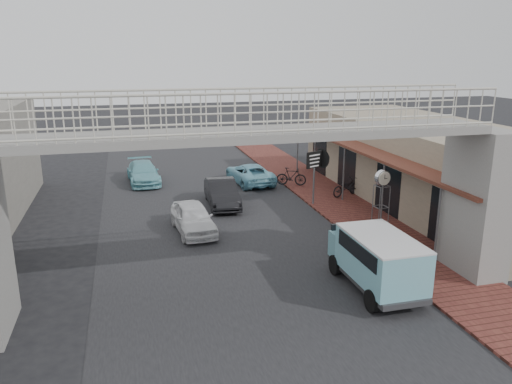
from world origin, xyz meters
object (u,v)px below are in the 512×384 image
street_clock (382,181)px  angkot_curb (250,174)px  white_hatchback (193,218)px  motorcycle_far (291,176)px  dark_sedan (222,193)px  angkot_far (143,173)px  angkot_van (378,255)px  arrow_sign (325,158)px  motorcycle_near (346,187)px

street_clock → angkot_curb: bearing=100.8°
white_hatchback → motorcycle_far: (6.41, 6.00, -0.02)m
dark_sedan → angkot_curb: (2.42, 3.97, -0.07)m
angkot_far → motorcycle_far: size_ratio=2.45×
angkot_van → angkot_far: bearing=112.2°
arrow_sign → dark_sedan: bearing=146.1°
motorcycle_far → arrow_sign: arrow_sign is taller
angkot_van → street_clock: bearing=60.5°
motorcycle_far → arrow_sign: bearing=-147.3°
street_clock → arrow_sign: 4.82m
white_hatchback → street_clock: 8.03m
angkot_curb → street_clock: (3.18, -9.67, 1.72)m
angkot_van → motorcycle_far: bearing=83.2°
street_clock → dark_sedan: bearing=127.1°
angkot_far → angkot_van: size_ratio=1.08×
angkot_curb → motorcycle_far: angkot_curb is taller
white_hatchback → arrow_sign: bearing=15.1°
angkot_curb → dark_sedan: bearing=52.2°
motorcycle_far → white_hatchback: bearing=157.2°
angkot_curb → street_clock: 10.33m
angkot_curb → angkot_far: angkot_far is taller
angkot_curb → arrow_sign: size_ratio=1.52×
angkot_van → street_clock: 5.43m
angkot_van → street_clock: (2.61, 4.63, 1.11)m
motorcycle_far → angkot_curb: bearing=79.9°
angkot_van → motorcycle_near: (3.57, 10.10, -0.62)m
angkot_far → arrow_sign: arrow_sign is taller
motorcycle_far → arrow_sign: size_ratio=0.62×
angkot_curb → motorcycle_near: size_ratio=2.30×
angkot_curb → angkot_far: 6.24m
motorcycle_near → white_hatchback: bearing=88.3°
white_hatchback → street_clock: size_ratio=1.39×
white_hatchback → angkot_far: (-1.67, 9.13, -0.02)m
dark_sedan → motorcycle_far: (4.50, 2.56, -0.04)m
dark_sedan → angkot_far: size_ratio=0.95×
dark_sedan → motorcycle_near: size_ratio=2.17×
dark_sedan → angkot_curb: dark_sedan is taller
angkot_curb → angkot_van: bearing=86.0°
angkot_far → motorcycle_near: bearing=-33.7°
dark_sedan → angkot_curb: 4.65m
motorcycle_far → street_clock: 8.51m
white_hatchback → angkot_curb: 8.58m
street_clock → arrow_sign: (-0.58, 4.78, 0.01)m
dark_sedan → arrow_sign: bearing=-7.9°
white_hatchback → motorcycle_far: bearing=38.3°
motorcycle_near → dark_sedan: bearing=65.5°
dark_sedan → angkot_curb: size_ratio=0.94×
motorcycle_near → arrow_sign: size_ratio=0.66×
arrow_sign → street_clock: bearing=-106.6°
white_hatchback → dark_sedan: (1.91, 3.44, 0.02)m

